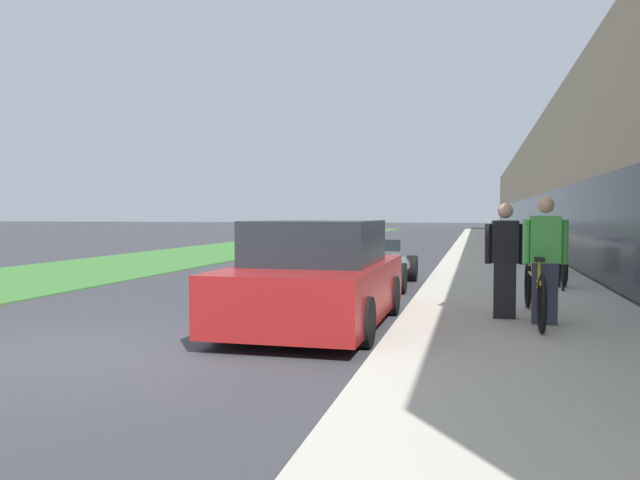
% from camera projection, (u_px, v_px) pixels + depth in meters
% --- Properties ---
extents(ground_plane, '(220.00, 220.00, 0.00)m').
position_uv_depth(ground_plane, '(84.00, 353.00, 6.94)').
color(ground_plane, '#38383D').
extents(sidewalk_slab, '(3.43, 70.00, 0.15)m').
position_uv_depth(sidewalk_slab, '(493.00, 250.00, 26.08)').
color(sidewalk_slab, '#BCB5A5').
rests_on(sidewalk_slab, ground).
extents(storefront_facade, '(10.01, 70.00, 5.50)m').
position_uv_depth(storefront_facade, '(625.00, 191.00, 32.08)').
color(storefront_facade, tan).
rests_on(storefront_facade, ground).
extents(lawn_strip, '(5.30, 70.00, 0.03)m').
position_uv_depth(lawn_strip, '(270.00, 244.00, 32.69)').
color(lawn_strip, '#3D7533').
rests_on(lawn_strip, ground).
extents(tandem_bicycle, '(0.52, 2.75, 0.88)m').
position_uv_depth(tandem_bicycle, '(534.00, 291.00, 8.34)').
color(tandem_bicycle, black).
rests_on(tandem_bicycle, sidewalk_slab).
extents(person_rider, '(0.55, 0.22, 1.63)m').
position_uv_depth(person_rider, '(545.00, 260.00, 7.96)').
color(person_rider, '#33384C').
rests_on(person_rider, sidewalk_slab).
extents(person_bystander, '(0.53, 0.21, 1.55)m').
position_uv_depth(person_bystander, '(505.00, 260.00, 8.41)').
color(person_bystander, black).
rests_on(person_bystander, sidewalk_slab).
extents(bike_rack_hoop, '(0.05, 0.60, 0.84)m').
position_uv_depth(bike_rack_hoop, '(562.00, 262.00, 11.65)').
color(bike_rack_hoop, black).
rests_on(bike_rack_hoop, sidewalk_slab).
extents(cruiser_bike_nearest, '(0.52, 1.81, 0.93)m').
position_uv_depth(cruiser_bike_nearest, '(561.00, 265.00, 12.57)').
color(cruiser_bike_nearest, black).
rests_on(cruiser_bike_nearest, sidewalk_slab).
extents(cruiser_bike_middle, '(0.52, 1.70, 0.84)m').
position_uv_depth(cruiser_bike_middle, '(552.00, 258.00, 14.91)').
color(cruiser_bike_middle, black).
rests_on(cruiser_bike_middle, sidewalk_slab).
extents(parked_sedan_curbside, '(1.95, 4.07, 1.46)m').
position_uv_depth(parked_sedan_curbside, '(317.00, 278.00, 8.60)').
color(parked_sedan_curbside, maroon).
rests_on(parked_sedan_curbside, ground).
extents(vintage_roadster_curbside, '(1.76, 4.02, 0.99)m').
position_uv_depth(vintage_roadster_curbside, '(371.00, 266.00, 13.47)').
color(vintage_roadster_curbside, '#4C5156').
rests_on(vintage_roadster_curbside, ground).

